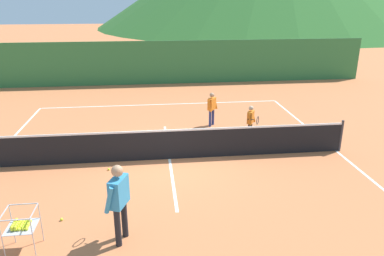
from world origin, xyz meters
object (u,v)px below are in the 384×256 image
student_0 (212,106)px  ball_cart (20,225)px  tennis_ball_2 (109,169)px  tennis_ball_5 (125,174)px  instructor (119,197)px  student_1 (251,119)px  tennis_ball_1 (62,219)px  tennis_net (169,144)px

student_0 → ball_cart: bearing=-125.3°
ball_cart → tennis_ball_2: ball_cart is taller
tennis_ball_5 → instructor: bearing=-88.1°
student_1 → tennis_ball_5: bearing=-151.3°
ball_cart → tennis_ball_2: (1.33, 3.47, -0.55)m
ball_cart → tennis_ball_1: bearing=62.6°
instructor → tennis_ball_5: 3.14m
tennis_ball_2 → ball_cart: bearing=-111.0°
tennis_ball_5 → student_1: bearing=28.7°
tennis_ball_1 → tennis_ball_2: same height
tennis_net → tennis_ball_2: 1.96m
student_0 → student_1: size_ratio=1.08×
tennis_net → instructor: 4.17m
student_1 → tennis_ball_2: student_1 is taller
ball_cart → tennis_ball_2: size_ratio=13.22×
tennis_net → tennis_ball_5: tennis_net is taller
ball_cart → tennis_ball_5: ball_cart is taller
instructor → tennis_ball_5: size_ratio=25.32×
tennis_net → ball_cart: 5.13m
tennis_ball_1 → tennis_ball_5: bearing=58.0°
instructor → student_0: 7.56m
student_0 → tennis_ball_2: size_ratio=19.41×
tennis_ball_1 → tennis_ball_5: same height
student_0 → tennis_ball_2: student_0 is taller
tennis_net → student_0: size_ratio=8.51×
student_1 → ball_cart: 8.13m
tennis_net → student_1: student_1 is taller
tennis_ball_2 → tennis_ball_5: 0.63m
tennis_net → instructor: size_ratio=6.52×
tennis_ball_2 → student_0: bearing=44.3°
tennis_net → student_0: bearing=58.3°
tennis_net → tennis_ball_2: size_ratio=165.19×
instructor → tennis_ball_1: (-1.40, 0.88, -1.00)m
instructor → tennis_ball_2: (-0.58, 3.37, -1.00)m
tennis_net → student_1: 3.24m
instructor → student_1: 6.75m
tennis_ball_5 → student_0: bearing=51.4°
student_1 → ball_cart: (-6.08, -5.41, -0.15)m
student_0 → tennis_ball_2: (-3.64, -3.55, -0.76)m
instructor → tennis_net: bearing=72.7°
tennis_ball_2 → tennis_ball_5: same height
student_1 → tennis_ball_1: student_1 is taller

